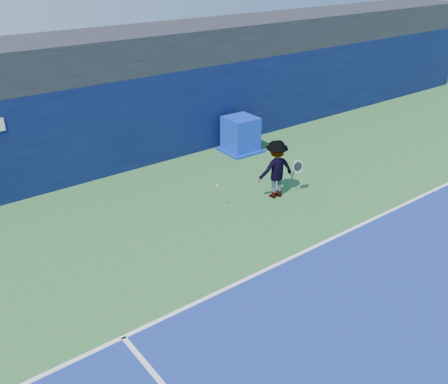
{
  "coord_description": "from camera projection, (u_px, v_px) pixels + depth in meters",
  "views": [
    {
      "loc": [
        -7.92,
        -3.94,
        6.64
      ],
      "look_at": [
        -0.9,
        5.2,
        1.0
      ],
      "focal_mm": 40.0,
      "sensor_mm": 36.0,
      "label": 1
    }
  ],
  "objects": [
    {
      "name": "baseline",
      "position": [
        308.0,
        250.0,
        12.19
      ],
      "size": [
        24.0,
        0.1,
        0.01
      ],
      "primitive_type": "cube",
      "color": "white",
      "rests_on": "ground"
    },
    {
      "name": "stadium_band",
      "position": [
        131.0,
        49.0,
        16.66
      ],
      "size": [
        36.0,
        3.0,
        1.2
      ],
      "primitive_type": "cube",
      "color": "black",
      "rests_on": "back_wall_assembly"
    },
    {
      "name": "back_wall_assembly",
      "position": [
        150.0,
        117.0,
        16.87
      ],
      "size": [
        36.0,
        1.03,
        3.0
      ],
      "color": "#0A133C",
      "rests_on": "ground"
    },
    {
      "name": "equipment_cart",
      "position": [
        241.0,
        136.0,
        17.92
      ],
      "size": [
        1.37,
        1.37,
        1.27
      ],
      "color": "#0D2BB7",
      "rests_on": "ground"
    },
    {
      "name": "tennis_ball",
      "position": [
        217.0,
        186.0,
        13.7
      ],
      "size": [
        0.07,
        0.07,
        0.07
      ],
      "color": "yellow",
      "rests_on": "ground"
    },
    {
      "name": "ground",
      "position": [
        416.0,
        314.0,
        10.06
      ],
      "size": [
        80.0,
        80.0,
        0.0
      ],
      "primitive_type": "plane",
      "color": "#2E672F",
      "rests_on": "ground"
    },
    {
      "name": "tennis_player",
      "position": [
        276.0,
        169.0,
        14.48
      ],
      "size": [
        1.37,
        0.85,
        1.75
      ],
      "color": "silver",
      "rests_on": "ground"
    }
  ]
}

